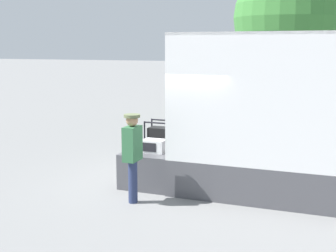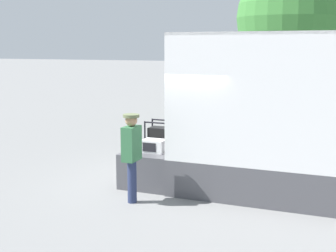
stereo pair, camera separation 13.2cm
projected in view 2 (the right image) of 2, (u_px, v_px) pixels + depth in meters
The scene contains 6 objects.
ground_plane at pixel (182, 183), 10.54m from camera, with size 160.00×160.00×0.00m, color gray.
tailgate_deck at pixel (159, 164), 10.69m from camera, with size 1.14×2.00×0.76m, color #4C4C51.
microwave at pixel (154, 146), 10.14m from camera, with size 0.48×0.35×0.28m.
portable_generator at pixel (162, 136), 10.89m from camera, with size 0.66×0.46×0.57m.
worker_person at pixel (132, 149), 9.04m from camera, with size 0.32×0.44×1.76m.
street_tree at pixel (290, 18), 18.12m from camera, with size 4.14×4.14×6.19m.
Camera 2 is at (3.52, -9.55, 3.05)m, focal length 50.00 mm.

